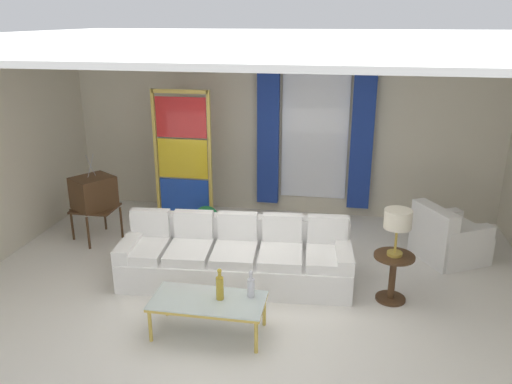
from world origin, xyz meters
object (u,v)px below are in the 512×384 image
(vintage_tv, at_px, (94,194))
(armchair_white, at_px, (447,240))
(coffee_table, at_px, (208,303))
(bottle_crystal_tall, at_px, (220,287))
(table_lamp_brass, at_px, (398,221))
(round_side_table, at_px, (393,273))
(peacock_figurine, at_px, (205,221))
(stained_glass_divider, at_px, (183,161))
(couch_white_long, at_px, (236,258))
(bottle_blue_decanter, at_px, (251,286))

(vintage_tv, bearing_deg, armchair_white, 2.56)
(coffee_table, height_order, bottle_crystal_tall, bottle_crystal_tall)
(coffee_table, bearing_deg, table_lamp_brass, 28.07)
(round_side_table, bearing_deg, peacock_figurine, 151.19)
(coffee_table, xyz_separation_m, armchair_white, (2.82, 2.35, -0.08))
(round_side_table, bearing_deg, stained_glass_divider, 148.82)
(couch_white_long, distance_m, bottle_crystal_tall, 1.23)
(bottle_crystal_tall, bearing_deg, round_side_table, 28.77)
(coffee_table, height_order, round_side_table, round_side_table)
(bottle_blue_decanter, relative_size, peacock_figurine, 0.52)
(vintage_tv, xyz_separation_m, table_lamp_brass, (4.34, -1.06, 0.30))
(stained_glass_divider, height_order, table_lamp_brass, stained_glass_divider)
(round_side_table, relative_size, table_lamp_brass, 1.04)
(peacock_figurine, height_order, table_lamp_brass, table_lamp_brass)
(coffee_table, bearing_deg, stained_glass_divider, 112.06)
(vintage_tv, relative_size, stained_glass_divider, 0.61)
(peacock_figurine, bearing_deg, couch_white_long, -59.00)
(armchair_white, bearing_deg, stained_glass_divider, 170.89)
(vintage_tv, distance_m, armchair_white, 5.20)
(bottle_crystal_tall, relative_size, peacock_figurine, 0.60)
(coffee_table, relative_size, peacock_figurine, 2.02)
(round_side_table, bearing_deg, vintage_tv, 166.27)
(vintage_tv, bearing_deg, bottle_blue_decanter, -35.32)
(couch_white_long, bearing_deg, armchair_white, 21.76)
(coffee_table, relative_size, stained_glass_divider, 0.55)
(coffee_table, bearing_deg, round_side_table, 28.07)
(bottle_crystal_tall, bearing_deg, vintage_tv, 139.89)
(couch_white_long, relative_size, stained_glass_divider, 1.35)
(bottle_blue_decanter, xyz_separation_m, bottle_crystal_tall, (-0.31, -0.11, 0.02))
(vintage_tv, height_order, stained_glass_divider, stained_glass_divider)
(couch_white_long, distance_m, coffee_table, 1.24)
(armchair_white, bearing_deg, round_side_table, -123.00)
(bottle_crystal_tall, bearing_deg, table_lamp_brass, 28.77)
(couch_white_long, bearing_deg, bottle_crystal_tall, -85.89)
(bottle_blue_decanter, distance_m, armchair_white, 3.26)
(peacock_figurine, xyz_separation_m, table_lamp_brass, (2.75, -1.51, 0.81))
(peacock_figurine, bearing_deg, round_side_table, -28.81)
(couch_white_long, xyz_separation_m, armchair_white, (2.79, 1.11, -0.02))
(coffee_table, distance_m, table_lamp_brass, 2.35)
(coffee_table, relative_size, vintage_tv, 0.90)
(bottle_blue_decanter, height_order, peacock_figurine, bottle_blue_decanter)
(armchair_white, height_order, peacock_figurine, armchair_white)
(couch_white_long, bearing_deg, vintage_tv, 159.72)
(bottle_blue_decanter, distance_m, bottle_crystal_tall, 0.33)
(coffee_table, distance_m, bottle_blue_decanter, 0.49)
(stained_glass_divider, bearing_deg, coffee_table, -67.94)
(couch_white_long, xyz_separation_m, bottle_blue_decanter, (0.40, -1.09, 0.23))
(bottle_crystal_tall, height_order, peacock_figurine, bottle_crystal_tall)
(round_side_table, distance_m, table_lamp_brass, 0.67)
(bottle_crystal_tall, relative_size, stained_glass_divider, 0.16)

